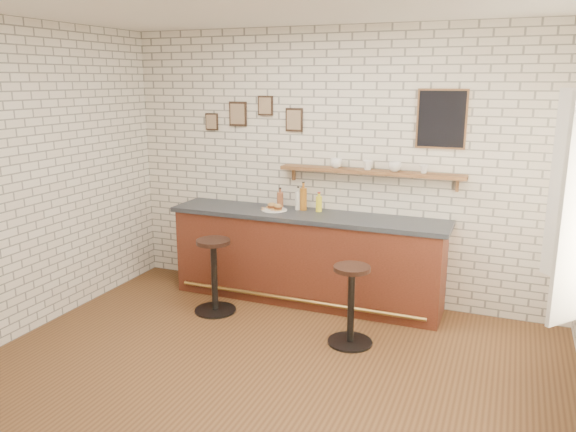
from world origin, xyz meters
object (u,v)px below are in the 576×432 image
at_px(bar_counter, 306,257).
at_px(bar_stool_left, 214,273).
at_px(shelf_cup_a, 336,163).
at_px(bar_stool_right, 351,302).
at_px(shelf_cup_d, 424,169).
at_px(bitters_bottle_white, 298,200).
at_px(condiment_bottle_yellow, 319,203).
at_px(ciabatta_sandwich, 275,207).
at_px(shelf_cup_b, 368,165).
at_px(bitters_bottle_amber, 303,199).
at_px(bitters_bottle_brown, 280,200).
at_px(shelf_cup_c, 395,167).
at_px(sandwich_plate, 274,210).

distance_m(bar_counter, bar_stool_left, 1.04).
bearing_deg(bar_stool_left, shelf_cup_a, 39.31).
distance_m(bar_stool_right, shelf_cup_d, 1.61).
bearing_deg(shelf_cup_d, bar_stool_right, -102.13).
relative_size(bitters_bottle_white, shelf_cup_d, 2.89).
bearing_deg(bar_counter, condiment_bottle_yellow, 56.53).
distance_m(ciabatta_sandwich, condiment_bottle_yellow, 0.49).
xyz_separation_m(bar_counter, shelf_cup_d, (1.21, 0.20, 1.04)).
height_order(ciabatta_sandwich, shelf_cup_a, shelf_cup_a).
distance_m(bar_counter, bitters_bottle_white, 0.65).
height_order(ciabatta_sandwich, bar_stool_right, ciabatta_sandwich).
bearing_deg(shelf_cup_b, bitters_bottle_amber, 104.92).
distance_m(bar_stool_left, bar_stool_right, 1.57).
xyz_separation_m(bitters_bottle_brown, shelf_cup_a, (0.64, 0.06, 0.45)).
height_order(ciabatta_sandwich, shelf_cup_d, shelf_cup_d).
height_order(bitters_bottle_white, shelf_cup_c, shelf_cup_c).
relative_size(bar_stool_left, shelf_cup_c, 6.05).
distance_m(bar_counter, condiment_bottle_yellow, 0.62).
xyz_separation_m(bar_counter, shelf_cup_b, (0.62, 0.20, 1.05)).
height_order(bar_stool_left, bar_stool_right, bar_stool_left).
distance_m(bitters_bottle_white, bar_stool_left, 1.24).
bearing_deg(condiment_bottle_yellow, bar_stool_right, -56.10).
bearing_deg(bar_stool_left, bar_counter, 40.03).
bearing_deg(bar_stool_left, shelf_cup_c, 27.02).
relative_size(ciabatta_sandwich, bitters_bottle_brown, 0.89).
xyz_separation_m(bitters_bottle_amber, bar_stool_right, (0.85, -1.00, -0.73)).
distance_m(bitters_bottle_white, shelf_cup_d, 1.43).
distance_m(bitters_bottle_amber, bar_stool_left, 1.29).
height_order(bitters_bottle_white, bitters_bottle_amber, bitters_bottle_amber).
relative_size(bar_counter, bar_stool_right, 4.03).
height_order(sandwich_plate, ciabatta_sandwich, ciabatta_sandwich).
bearing_deg(shelf_cup_c, bitters_bottle_white, 125.02).
height_order(ciabatta_sandwich, condiment_bottle_yellow, condiment_bottle_yellow).
height_order(bar_stool_left, shelf_cup_c, shelf_cup_c).
distance_m(condiment_bottle_yellow, shelf_cup_c, 0.93).
distance_m(bitters_bottle_brown, shelf_cup_c, 1.36).
distance_m(bitters_bottle_amber, condiment_bottle_yellow, 0.19).
relative_size(bitters_bottle_white, shelf_cup_c, 1.99).
distance_m(bar_counter, sandwich_plate, 0.64).
relative_size(bitters_bottle_white, shelf_cup_b, 2.36).
bearing_deg(bitters_bottle_amber, bar_stool_left, -131.02).
bearing_deg(shelf_cup_a, bar_stool_left, -165.98).
distance_m(bitters_bottle_amber, shelf_cup_c, 1.08).
relative_size(bitters_bottle_brown, shelf_cup_c, 1.77).
bearing_deg(condiment_bottle_yellow, shelf_cup_a, 18.69).
xyz_separation_m(bar_counter, sandwich_plate, (-0.39, 0.01, 0.51)).
relative_size(sandwich_plate, bitters_bottle_brown, 1.19).
bearing_deg(bitters_bottle_white, ciabatta_sandwich, -148.52).
xyz_separation_m(bitters_bottle_amber, shelf_cup_d, (1.30, 0.06, 0.40)).
bearing_deg(bitters_bottle_white, shelf_cup_c, 3.12).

